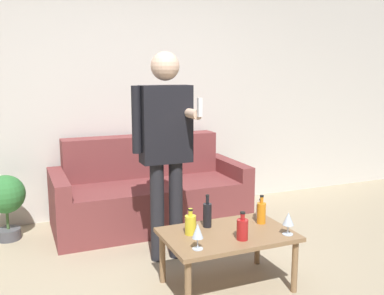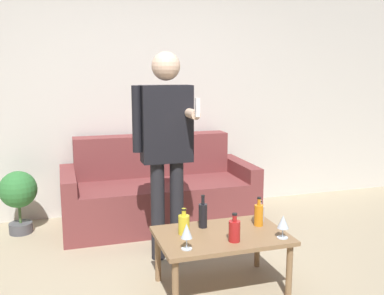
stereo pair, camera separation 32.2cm
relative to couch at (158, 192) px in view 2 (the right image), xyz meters
The scene contains 12 objects.
wall_back 1.14m from the couch, 99.78° to the left, with size 8.00×0.06×2.70m.
couch is the anchor object (origin of this frame).
coffee_table 1.52m from the couch, 85.61° to the right, with size 0.91×0.60×0.41m.
bottle_orange 1.45m from the couch, 95.48° to the right, with size 0.08×0.08×0.19m.
bottle_green 1.52m from the couch, 73.01° to the right, with size 0.07×0.07×0.22m.
bottle_dark 1.68m from the couch, 84.86° to the right, with size 0.08×0.08×0.20m.
bottle_yellow 1.37m from the couch, 88.65° to the right, with size 0.06×0.06×0.24m.
bottle_red 1.45m from the couch, 70.24° to the right, with size 0.07×0.07×0.17m.
wine_glass_near 1.72m from the couch, 96.55° to the right, with size 0.07×0.07×0.17m.
wine_glass_far 1.79m from the couch, 73.96° to the right, with size 0.08×0.08×0.16m.
person_standing_front 1.13m from the couch, 98.02° to the right, with size 0.48×0.43×1.70m.
potted_plant 1.35m from the couch, behind, with size 0.35×0.35×0.61m.
Camera 2 is at (-0.85, -2.49, 1.54)m, focal length 40.00 mm.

